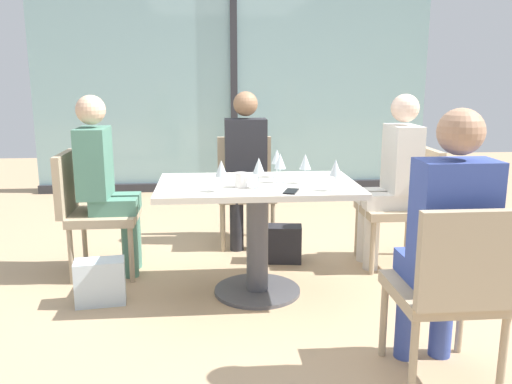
% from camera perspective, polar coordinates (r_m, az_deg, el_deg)
% --- Properties ---
extents(ground_plane, '(12.00, 12.00, 0.00)m').
position_cam_1_polar(ground_plane, '(3.56, 0.14, -10.61)').
color(ground_plane, tan).
extents(window_wall_backdrop, '(4.67, 0.10, 2.70)m').
position_cam_1_polar(window_wall_backdrop, '(6.47, -2.37, 10.82)').
color(window_wall_backdrop, '#8EB7BC').
rests_on(window_wall_backdrop, ground_plane).
extents(dining_table_main, '(1.24, 0.76, 0.73)m').
position_cam_1_polar(dining_table_main, '(3.39, 0.14, -2.40)').
color(dining_table_main, silver).
rests_on(dining_table_main, ground_plane).
extents(chair_far_left, '(0.50, 0.46, 0.87)m').
position_cam_1_polar(chair_far_left, '(3.92, -17.27, -1.39)').
color(chair_far_left, tan).
rests_on(chair_far_left, ground_plane).
extents(chair_near_window, '(0.46, 0.51, 0.87)m').
position_cam_1_polar(chair_near_window, '(4.52, -1.13, 0.97)').
color(chair_near_window, tan).
rests_on(chair_near_window, ground_plane).
extents(chair_front_right, '(0.46, 0.50, 0.87)m').
position_cam_1_polar(chair_front_right, '(2.53, 20.28, -9.22)').
color(chair_front_right, tan).
rests_on(chair_front_right, ground_plane).
extents(chair_far_right, '(0.50, 0.46, 0.87)m').
position_cam_1_polar(chair_far_right, '(4.08, 15.69, -0.75)').
color(chair_far_right, tan).
rests_on(chair_far_right, ground_plane).
extents(person_far_left, '(0.39, 0.34, 1.26)m').
position_cam_1_polar(person_far_left, '(3.85, -15.88, 1.56)').
color(person_far_left, '#4C7F6B').
rests_on(person_far_left, ground_plane).
extents(person_near_window, '(0.34, 0.39, 1.26)m').
position_cam_1_polar(person_near_window, '(4.37, -1.05, 3.29)').
color(person_near_window, '#28282D').
rests_on(person_near_window, ground_plane).
extents(person_front_right, '(0.34, 0.39, 1.26)m').
position_cam_1_polar(person_front_right, '(2.56, 19.60, -4.11)').
color(person_front_right, '#384C9E').
rests_on(person_front_right, ground_plane).
extents(person_far_right, '(0.39, 0.34, 1.26)m').
position_cam_1_polar(person_far_right, '(4.00, 14.40, 2.05)').
color(person_far_right, silver).
rests_on(person_far_right, ground_plane).
extents(wine_glass_0, '(0.07, 0.07, 0.18)m').
position_cam_1_polar(wine_glass_0, '(3.34, 2.57, 3.24)').
color(wine_glass_0, silver).
rests_on(wine_glass_0, dining_table_main).
extents(wine_glass_1, '(0.07, 0.07, 0.18)m').
position_cam_1_polar(wine_glass_1, '(3.08, -3.72, 2.44)').
color(wine_glass_1, silver).
rests_on(wine_glass_1, dining_table_main).
extents(wine_glass_2, '(0.07, 0.07, 0.18)m').
position_cam_1_polar(wine_glass_2, '(3.52, 2.24, 3.70)').
color(wine_glass_2, silver).
rests_on(wine_glass_2, dining_table_main).
extents(wine_glass_3, '(0.07, 0.07, 0.18)m').
position_cam_1_polar(wine_glass_3, '(3.13, 8.46, 2.49)').
color(wine_glass_3, silver).
rests_on(wine_glass_3, dining_table_main).
extents(wine_glass_4, '(0.07, 0.07, 0.18)m').
position_cam_1_polar(wine_glass_4, '(3.33, 5.26, 3.16)').
color(wine_glass_4, silver).
rests_on(wine_glass_4, dining_table_main).
extents(wine_glass_5, '(0.07, 0.07, 0.18)m').
position_cam_1_polar(wine_glass_5, '(3.16, 0.29, 2.73)').
color(wine_glass_5, silver).
rests_on(wine_glass_5, dining_table_main).
extents(coffee_cup, '(0.08, 0.08, 0.09)m').
position_cam_1_polar(coffee_cup, '(3.21, -1.61, 1.29)').
color(coffee_cup, white).
rests_on(coffee_cup, dining_table_main).
extents(cell_phone_on_table, '(0.11, 0.16, 0.01)m').
position_cam_1_polar(cell_phone_on_table, '(3.10, 3.75, 0.08)').
color(cell_phone_on_table, black).
rests_on(cell_phone_on_table, dining_table_main).
extents(handbag_0, '(0.32, 0.20, 0.28)m').
position_cam_1_polar(handbag_0, '(3.49, -16.25, -9.18)').
color(handbag_0, silver).
rests_on(handbag_0, ground_plane).
extents(handbag_1, '(0.32, 0.20, 0.28)m').
position_cam_1_polar(handbag_1, '(4.07, 2.73, -5.52)').
color(handbag_1, '#232328').
rests_on(handbag_1, ground_plane).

